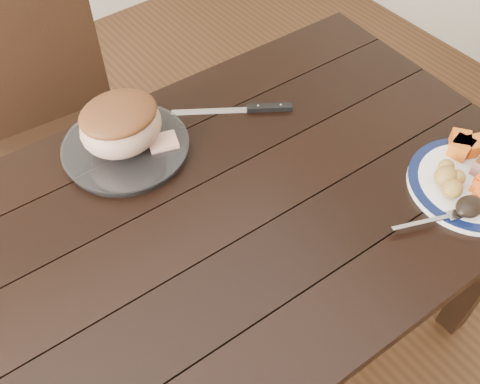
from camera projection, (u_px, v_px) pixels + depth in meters
ground at (217, 353)px, 1.77m from camera, size 4.00×4.00×0.00m
dining_table at (208, 241)px, 1.27m from camera, size 1.64×0.97×0.75m
chair_far at (60, 124)px, 1.72m from camera, size 0.46×0.47×0.93m
dinner_plate at (470, 185)px, 1.25m from camera, size 0.29×0.29×0.02m
plate_rim at (471, 182)px, 1.24m from camera, size 0.29×0.29×0.02m
serving_platter at (126, 148)px, 1.32m from camera, size 0.30×0.30×0.02m
roasted_potatoes at (450, 179)px, 1.22m from camera, size 0.09×0.09×0.05m
pumpkin_wedges at (465, 145)px, 1.29m from camera, size 0.10×0.10×0.04m
dark_mushroom at (470, 206)px, 1.17m from camera, size 0.07×0.05×0.03m
fork at (435, 220)px, 1.17m from camera, size 0.17×0.09×0.00m
roast_joint at (121, 126)px, 1.27m from camera, size 0.20×0.17×0.13m
cut_slice at (163, 143)px, 1.31m from camera, size 0.08×0.07×0.02m
carving_knife at (255, 109)px, 1.42m from camera, size 0.28×0.20×0.01m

